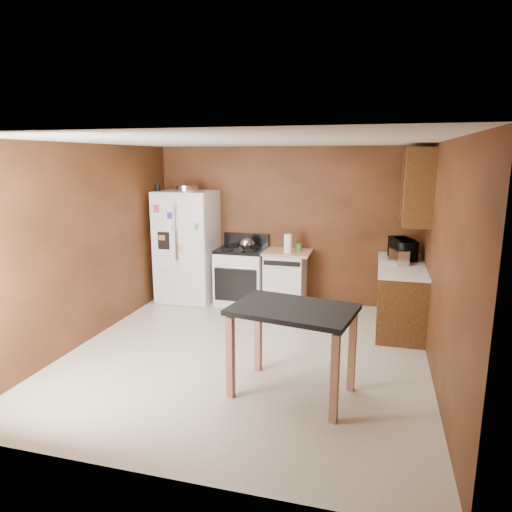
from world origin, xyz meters
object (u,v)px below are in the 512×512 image
at_px(toaster, 399,257).
at_px(roasting_pan, 187,188).
at_px(kettle, 246,244).
at_px(island, 293,321).
at_px(gas_range, 242,275).
at_px(refrigerator, 187,246).
at_px(paper_towel, 288,244).
at_px(microwave, 402,250).
at_px(pen_cup, 157,187).
at_px(dishwasher, 285,278).
at_px(green_canister, 298,247).

bearing_deg(toaster, roasting_pan, 147.06).
height_order(kettle, island, kettle).
relative_size(kettle, toaster, 0.66).
height_order(toaster, gas_range, toaster).
relative_size(refrigerator, gas_range, 1.64).
xyz_separation_m(kettle, paper_towel, (0.68, -0.03, 0.04)).
distance_m(kettle, microwave, 2.36).
bearing_deg(gas_range, roasting_pan, -177.88).
bearing_deg(island, roasting_pan, 129.86).
bearing_deg(pen_cup, dishwasher, 5.23).
bearing_deg(gas_range, kettle, -34.23).
bearing_deg(dishwasher, pen_cup, -174.77).
height_order(roasting_pan, paper_towel, roasting_pan).
xyz_separation_m(kettle, toaster, (2.30, -0.43, 0.01)).
xyz_separation_m(kettle, microwave, (2.36, -0.08, 0.04)).
height_order(green_canister, island, green_canister).
bearing_deg(paper_towel, microwave, -1.54).
distance_m(paper_towel, gas_range, 0.97).
bearing_deg(paper_towel, dishwasher, 114.34).
distance_m(pen_cup, refrigerator, 1.06).
xyz_separation_m(gas_range, island, (1.34, -2.70, 0.30)).
height_order(pen_cup, green_canister, pen_cup).
height_order(kettle, refrigerator, refrigerator).
height_order(dishwasher, island, island).
xyz_separation_m(kettle, island, (1.25, -2.64, -0.23)).
xyz_separation_m(refrigerator, dishwasher, (1.63, 0.09, -0.45)).
distance_m(green_canister, island, 2.84).
xyz_separation_m(kettle, gas_range, (-0.09, 0.06, -0.53)).
relative_size(pen_cup, island, 0.09).
bearing_deg(refrigerator, dishwasher, 2.98).
distance_m(toaster, gas_range, 2.50).
height_order(refrigerator, gas_range, refrigerator).
height_order(pen_cup, microwave, pen_cup).
height_order(paper_towel, island, paper_towel).
bearing_deg(paper_towel, refrigerator, 178.71).
bearing_deg(refrigerator, kettle, -0.21).
relative_size(green_canister, dishwasher, 0.12).
relative_size(dishwasher, island, 0.69).
height_order(microwave, island, microwave).
xyz_separation_m(kettle, refrigerator, (-1.00, 0.00, -0.09)).
relative_size(microwave, gas_range, 0.44).
bearing_deg(kettle, microwave, -1.93).
distance_m(green_canister, refrigerator, 1.82).
bearing_deg(island, paper_towel, 102.24).
distance_m(roasting_pan, pen_cup, 0.47).
bearing_deg(dishwasher, gas_range, -178.06).
relative_size(toaster, microwave, 0.56).
xyz_separation_m(roasting_pan, green_canister, (1.79, 0.13, -0.90)).
bearing_deg(roasting_pan, refrigerator, -126.86).
height_order(pen_cup, refrigerator, pen_cup).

